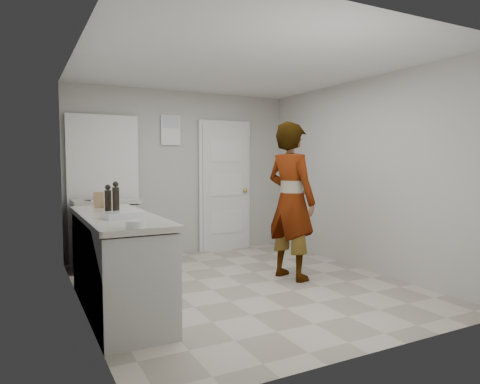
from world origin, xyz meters
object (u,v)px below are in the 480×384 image
person (291,201)px  spice_jar (110,204)px  cake_mix_box (99,200)px  baking_dish (122,215)px  oil_cruet_b (116,197)px  oil_cruet_a (108,198)px  egg_bowl (135,224)px

person → spice_jar: bearing=65.7°
cake_mix_box → spice_jar: cake_mix_box is taller
person → baking_dish: bearing=87.9°
spice_jar → oil_cruet_b: oil_cruet_b is taller
person → oil_cruet_b: size_ratio=6.25×
oil_cruet_a → person: bearing=-4.1°
egg_bowl → oil_cruet_a: bearing=88.6°
cake_mix_box → oil_cruet_a: size_ratio=0.65×
oil_cruet_b → spice_jar: bearing=89.4°
spice_jar → oil_cruet_a: size_ratio=0.33×
spice_jar → baking_dish: size_ratio=0.26×
baking_dish → spice_jar: bearing=86.4°
person → egg_bowl: (-2.15, -1.10, 0.00)m
person → oil_cruet_b: 2.08m
cake_mix_box → egg_bowl: bearing=-79.8°
baking_dish → egg_bowl: same height
baking_dish → oil_cruet_a: bearing=90.0°
person → egg_bowl: bearing=102.4°
oil_cruet_a → spice_jar: bearing=75.1°
oil_cruet_a → egg_bowl: bearing=-91.4°
cake_mix_box → baking_dish: cake_mix_box is taller
person → cake_mix_box: bearing=63.4°
oil_cruet_b → person: bearing=-0.2°
cake_mix_box → baking_dish: size_ratio=0.51×
person → egg_bowl: person is taller
oil_cruet_b → baking_dish: size_ratio=0.89×
oil_cruet_b → baking_dish: oil_cruet_b is taller
cake_mix_box → baking_dish: bearing=-77.6°
spice_jar → baking_dish: (-0.05, -0.83, -0.02)m
oil_cruet_a → egg_bowl: size_ratio=1.87×
cake_mix_box → oil_cruet_b: 0.46m
spice_jar → oil_cruet_a: (-0.05, -0.20, 0.08)m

